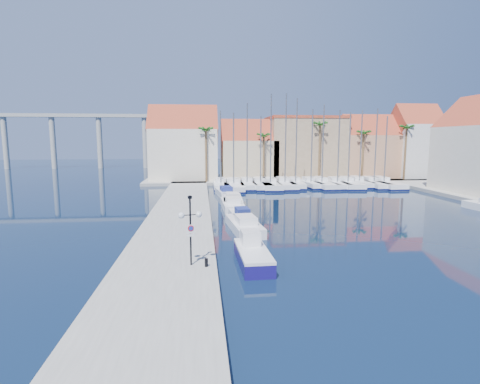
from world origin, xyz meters
name	(u,v)px	position (x,y,z in m)	size (l,w,h in m)	color
ground	(309,261)	(0.00, 0.00, 0.00)	(260.00, 260.00, 0.00)	black
quay_west	(180,217)	(-9.00, 13.50, 0.25)	(6.00, 77.00, 0.50)	gray
shore_north	(289,178)	(10.00, 48.00, 0.25)	(54.00, 16.00, 0.50)	gray
lamp_post	(190,220)	(-7.48, -1.53, 3.18)	(1.36, 0.62, 4.09)	black
bollard	(206,263)	(-6.60, -1.92, 0.74)	(0.19, 0.19, 0.48)	black
fishing_boat	(253,254)	(-3.69, -0.18, 0.62)	(1.92, 5.41, 1.88)	navy
motorboat_west_0	(244,225)	(-3.22, 8.37, 0.51)	(2.84, 7.00, 1.40)	white
motorboat_west_1	(241,216)	(-3.10, 11.97, 0.51)	(2.14, 5.41, 1.40)	white
motorboat_west_2	(233,204)	(-3.40, 18.53, 0.51)	(2.33, 6.89, 1.40)	white
motorboat_west_3	(233,200)	(-3.12, 21.94, 0.51)	(2.49, 6.97, 1.40)	white
motorboat_west_4	(226,192)	(-3.55, 28.42, 0.51)	(2.71, 6.72, 1.40)	white
sailboat_0	(221,185)	(-3.80, 36.50, 0.60)	(2.45, 8.97, 12.14)	white
sailboat_1	(234,185)	(-1.84, 35.49, 0.56)	(3.71, 11.89, 11.75)	white
sailboat_2	(247,184)	(0.38, 36.52, 0.61)	(2.69, 9.47, 13.29)	white
sailboat_3	(260,184)	(2.49, 36.42, 0.57)	(2.91, 10.41, 11.32)	white
sailboat_4	(270,184)	(4.04, 35.94, 0.60)	(3.40, 10.88, 14.66)	white
sailboat_5	(284,184)	(6.48, 36.42, 0.61)	(3.06, 10.47, 14.84)	white
sailboat_6	(295,183)	(8.29, 36.47, 0.64)	(3.01, 8.76, 14.12)	white
sailboat_7	(310,183)	(10.72, 36.36, 0.62)	(2.80, 8.21, 12.45)	white
sailboat_8	(320,184)	(12.48, 36.29, 0.58)	(3.38, 10.88, 13.16)	white
sailboat_9	(336,184)	(14.99, 35.82, 0.59)	(3.06, 9.54, 12.32)	white
sailboat_10	(347,184)	(16.84, 36.04, 0.57)	(3.66, 10.91, 11.98)	white
sailboat_11	(358,183)	(19.07, 36.86, 0.60)	(2.96, 9.08, 12.39)	white
sailboat_12	(373,183)	(21.14, 35.83, 0.59)	(2.91, 9.96, 12.62)	white
sailboat_13	(382,183)	(22.70, 35.69, 0.56)	(3.03, 11.29, 11.40)	white
building_0	(184,146)	(-10.00, 47.00, 6.52)	(12.30, 9.00, 13.50)	beige
building_1	(249,153)	(2.00, 47.00, 5.30)	(10.30, 8.00, 11.00)	#CAB58F
building_2	(305,147)	(13.00, 48.00, 6.26)	(14.20, 10.20, 11.50)	#997D5E
building_3	(367,149)	(25.00, 47.00, 5.86)	(10.30, 8.00, 12.00)	tan
building_4	(414,143)	(34.00, 46.00, 6.97)	(8.30, 8.00, 14.00)	silver
palm_0	(206,131)	(-6.00, 42.00, 9.08)	(2.60, 2.60, 10.15)	brown
palm_1	(264,137)	(4.00, 42.00, 8.14)	(2.60, 2.60, 9.15)	brown
palm_2	(320,126)	(14.00, 42.00, 10.02)	(2.60, 2.60, 11.15)	brown
palm_3	(364,134)	(22.00, 42.00, 8.61)	(2.60, 2.60, 9.65)	brown
palm_4	(407,129)	(30.00, 42.00, 9.55)	(2.60, 2.60, 10.65)	brown
viaduct	(79,130)	(-39.07, 82.00, 10.25)	(48.00, 2.20, 14.45)	#9E9E99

